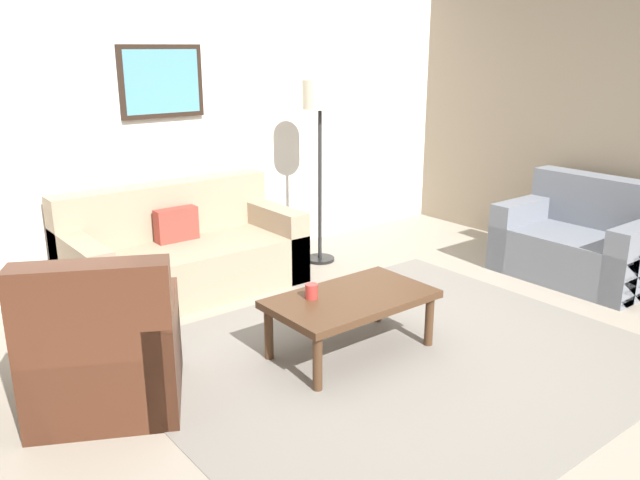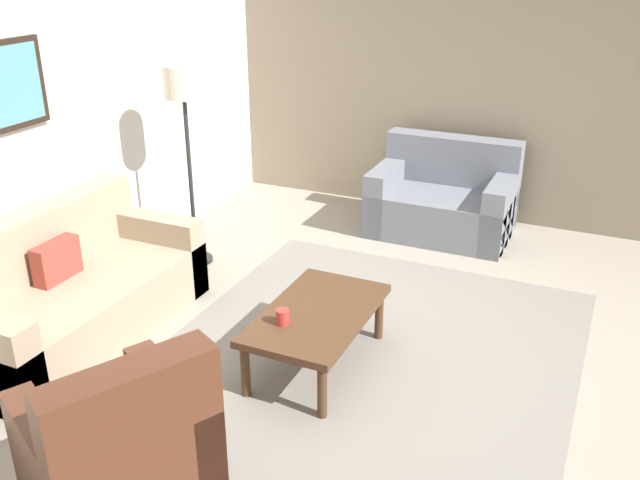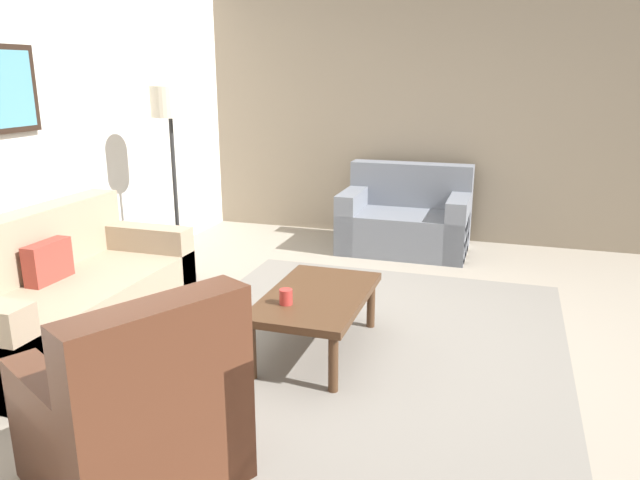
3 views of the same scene
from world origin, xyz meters
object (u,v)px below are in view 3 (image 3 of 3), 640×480
object	(u,v)px
couch_main	(56,298)
couch_loveseat	(406,221)
cup	(286,297)
armchair_leather	(140,425)
coffee_table	(317,301)
lamp_standing	(171,122)

from	to	relation	value
couch_main	couch_loveseat	world-z (taller)	same
cup	couch_main	bearing A→B (deg)	93.67
armchair_leather	coffee_table	size ratio (longest dim) A/B	0.98
couch_main	armchair_leather	xyz separation A→B (m)	(-1.20, -1.48, 0.01)
coffee_table	armchair_leather	bearing A→B (deg)	167.97
couch_main	cup	size ratio (longest dim) A/B	19.56
armchair_leather	couch_main	bearing A→B (deg)	50.96
couch_loveseat	couch_main	bearing A→B (deg)	146.72
coffee_table	cup	distance (m)	0.29
lamp_standing	couch_main	bearing A→B (deg)	173.20
armchair_leather	lamp_standing	xyz separation A→B (m)	(2.59, 1.32, 1.10)
coffee_table	cup	xyz separation A→B (m)	(-0.24, 0.13, 0.10)
couch_main	couch_loveseat	size ratio (longest dim) A/B	1.47
coffee_table	lamp_standing	bearing A→B (deg)	57.73
couch_main	couch_loveseat	distance (m)	3.57
couch_main	armchair_leather	size ratio (longest dim) A/B	1.77
couch_main	lamp_standing	world-z (taller)	lamp_standing
couch_loveseat	coffee_table	bearing A→B (deg)	176.84
couch_main	armchair_leather	bearing A→B (deg)	-129.04
couch_loveseat	coffee_table	world-z (taller)	couch_loveseat
couch_main	cup	distance (m)	1.70
armchair_leather	cup	distance (m)	1.34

